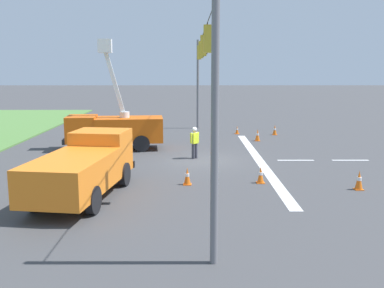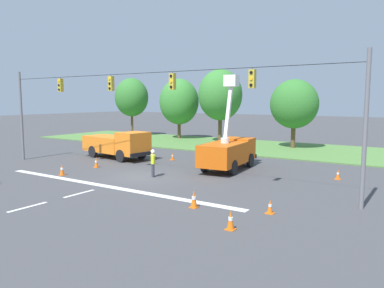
% 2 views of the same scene
% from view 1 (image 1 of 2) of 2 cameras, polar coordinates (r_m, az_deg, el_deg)
% --- Properties ---
extents(ground_plane, '(200.00, 200.00, 0.00)m').
position_cam_1_polar(ground_plane, '(24.56, 1.22, -2.09)').
color(ground_plane, '#424244').
extents(lane_markings, '(17.60, 15.25, 0.01)m').
position_cam_1_polar(lane_markings, '(25.10, 11.88, -2.03)').
color(lane_markings, silver).
rests_on(lane_markings, ground).
extents(signal_gantry, '(26.20, 0.33, 7.20)m').
position_cam_1_polar(signal_gantry, '(23.98, 1.27, 8.66)').
color(signal_gantry, slate).
rests_on(signal_gantry, ground).
extents(utility_truck_bucket_lift, '(2.80, 6.15, 6.68)m').
position_cam_1_polar(utility_truck_bucket_lift, '(28.07, -9.84, 2.13)').
color(utility_truck_bucket_lift, '#D6560F').
rests_on(utility_truck_bucket_lift, ground).
extents(utility_truck_support_near, '(6.96, 3.26, 2.34)m').
position_cam_1_polar(utility_truck_support_near, '(18.06, -13.51, -2.76)').
color(utility_truck_support_near, orange).
rests_on(utility_truck_support_near, ground).
extents(road_worker, '(0.49, 0.50, 1.77)m').
position_cam_1_polar(road_worker, '(24.88, 0.33, 0.41)').
color(road_worker, '#383842').
rests_on(road_worker, ground).
extents(traffic_cone_foreground_left, '(0.36, 0.36, 0.75)m').
position_cam_1_polar(traffic_cone_foreground_left, '(19.97, 8.71, -3.89)').
color(traffic_cone_foreground_left, orange).
rests_on(traffic_cone_foreground_left, ground).
extents(traffic_cone_foreground_right, '(0.36, 0.36, 0.64)m').
position_cam_1_polar(traffic_cone_foreground_right, '(35.46, -9.15, 1.98)').
color(traffic_cone_foreground_right, orange).
rests_on(traffic_cone_foreground_right, ground).
extents(traffic_cone_mid_left, '(0.36, 0.36, 0.76)m').
position_cam_1_polar(traffic_cone_mid_left, '(19.47, -0.60, -4.11)').
color(traffic_cone_mid_left, orange).
rests_on(traffic_cone_mid_left, ground).
extents(traffic_cone_mid_right, '(0.36, 0.36, 0.63)m').
position_cam_1_polar(traffic_cone_mid_right, '(34.32, 5.75, 1.78)').
color(traffic_cone_mid_right, orange).
rests_on(traffic_cone_mid_right, ground).
extents(traffic_cone_near_bucket, '(0.36, 0.36, 0.62)m').
position_cam_1_polar(traffic_cone_near_bucket, '(22.89, -15.33, -2.57)').
color(traffic_cone_near_bucket, orange).
rests_on(traffic_cone_near_bucket, ground).
extents(traffic_cone_lane_edge_a, '(0.36, 0.36, 0.76)m').
position_cam_1_polar(traffic_cone_lane_edge_a, '(34.22, 10.47, 1.77)').
color(traffic_cone_lane_edge_a, orange).
rests_on(traffic_cone_lane_edge_a, ground).
extents(traffic_cone_lane_edge_b, '(0.36, 0.36, 0.82)m').
position_cam_1_polar(traffic_cone_lane_edge_b, '(31.23, 8.32, 1.13)').
color(traffic_cone_lane_edge_b, orange).
rests_on(traffic_cone_lane_edge_b, ground).
extents(traffic_cone_far_left, '(0.36, 0.36, 0.82)m').
position_cam_1_polar(traffic_cone_far_left, '(19.94, 20.45, -4.32)').
color(traffic_cone_far_left, orange).
rests_on(traffic_cone_far_left, ground).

